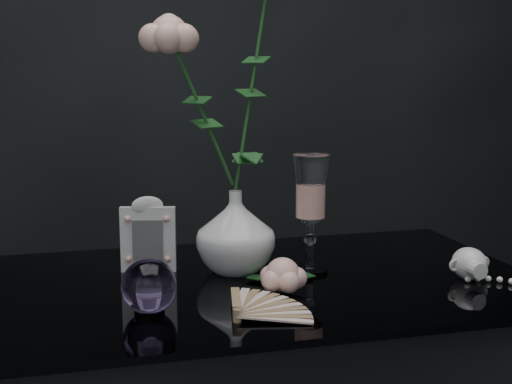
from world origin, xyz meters
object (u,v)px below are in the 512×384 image
object	(u,v)px
picture_frame	(148,234)
paperweight	(149,286)
vase	(236,232)
loose_rose	(283,275)
pearl_jar	(470,262)
wine_glass	(310,214)

from	to	relation	value
picture_frame	paperweight	distance (m)	0.23
vase	loose_rose	size ratio (longest dim) A/B	0.86
vase	loose_rose	distance (m)	0.15
paperweight	loose_rose	distance (m)	0.23
vase	loose_rose	xyz separation A→B (m)	(0.05, -0.14, -0.05)
vase	pearl_jar	xyz separation A→B (m)	(0.39, -0.15, -0.05)
wine_glass	pearl_jar	bearing A→B (deg)	-23.47
wine_glass	picture_frame	distance (m)	0.30
vase	loose_rose	world-z (taller)	vase
picture_frame	loose_rose	distance (m)	0.28
wine_glass	pearl_jar	xyz separation A→B (m)	(0.26, -0.11, -0.08)
pearl_jar	wine_glass	bearing A→B (deg)	153.91
picture_frame	paperweight	xyz separation A→B (m)	(-0.02, -0.23, -0.03)
loose_rose	pearl_jar	world-z (taller)	same
vase	pearl_jar	size ratio (longest dim) A/B	0.72
vase	loose_rose	bearing A→B (deg)	-71.38
picture_frame	pearl_jar	size ratio (longest dim) A/B	0.67
paperweight	pearl_jar	bearing A→B (deg)	3.62
loose_rose	vase	bearing A→B (deg)	118.27
wine_glass	paperweight	distance (m)	0.35
loose_rose	pearl_jar	bearing A→B (deg)	8.44
paperweight	loose_rose	world-z (taller)	paperweight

